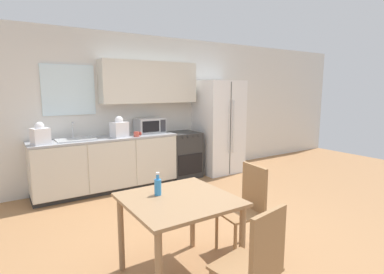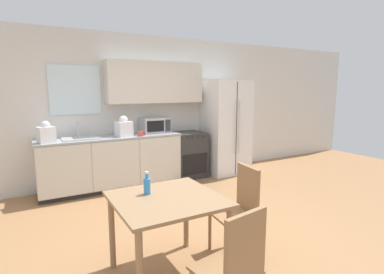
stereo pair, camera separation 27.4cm
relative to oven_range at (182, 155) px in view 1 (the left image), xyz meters
name	(u,v)px [view 1 (the left image)]	position (x,y,z in m)	size (l,w,h in m)	color
ground_plane	(191,230)	(-1.12, -2.05, -0.44)	(12.00, 12.00, 0.00)	#9E7047
wall_back	(125,104)	(-1.04, 0.29, 1.00)	(12.00, 0.38, 2.70)	silver
kitchen_counter	(107,164)	(-1.50, -0.01, 0.02)	(2.39, 0.62, 0.92)	#333333
oven_range	(182,155)	(0.00, 0.00, 0.00)	(0.61, 0.61, 0.88)	#2D2D2D
refrigerator	(218,127)	(0.83, -0.08, 0.50)	(0.85, 0.80, 1.89)	white
kitchen_sink	(75,139)	(-1.99, 0.00, 0.49)	(0.58, 0.42, 0.27)	#B7BABC
microwave	(150,125)	(-0.65, 0.09, 0.61)	(0.51, 0.37, 0.27)	#B7BABC
coffee_mug	(137,134)	(-1.04, -0.22, 0.52)	(0.13, 0.09, 0.09)	#BF4C3F
grocery_bag_0	(119,128)	(-1.30, -0.09, 0.63)	(0.29, 0.26, 0.35)	white
grocery_bag_1	(40,135)	(-2.50, -0.14, 0.62)	(0.27, 0.25, 0.33)	white
dining_table	(179,210)	(-1.71, -2.76, 0.21)	(0.93, 0.91, 0.76)	#997551
dining_chair_near	(257,262)	(-1.58, -3.59, 0.10)	(0.46, 0.46, 0.93)	#997047
dining_chair_side	(247,203)	(-0.87, -2.75, 0.10)	(0.44, 0.44, 0.93)	#997047
drink_bottle	(158,186)	(-1.83, -2.59, 0.41)	(0.06, 0.06, 0.21)	#338CD8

